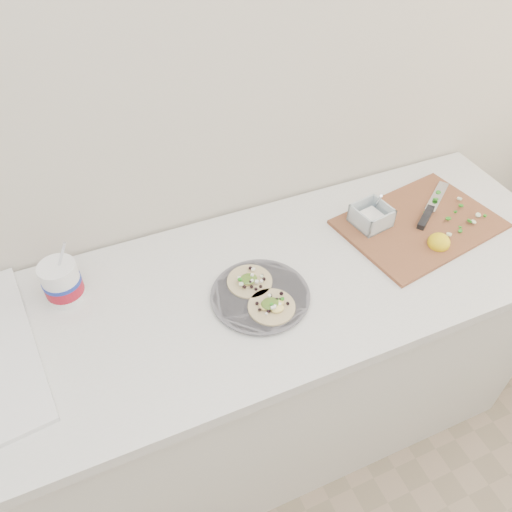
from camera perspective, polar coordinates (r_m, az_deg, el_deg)
name	(u,v)px	position (r m, az deg, el deg)	size (l,w,h in m)	color
counter	(188,394)	(1.74, -7.75, -15.31)	(2.44, 0.66, 0.90)	silver
taco_plate	(260,294)	(1.37, 0.50, -4.33)	(0.27, 0.27, 0.04)	#55545B
tub	(62,280)	(1.43, -21.28, -2.56)	(0.10, 0.10, 0.23)	white
cutboard	(415,220)	(1.67, 17.76, 3.93)	(0.53, 0.41, 0.07)	brown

